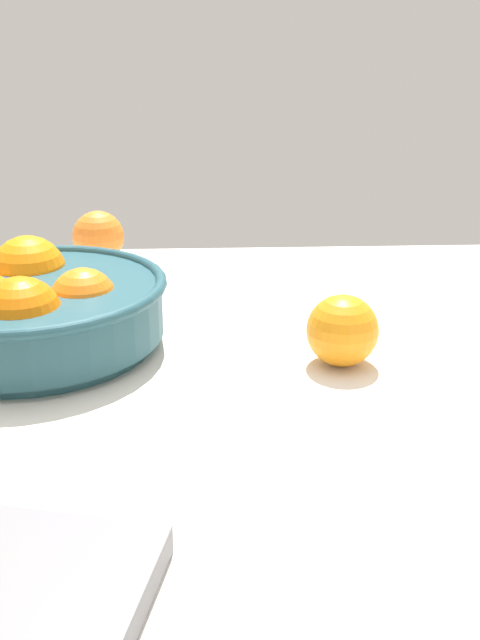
{
  "coord_description": "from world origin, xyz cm",
  "views": [
    {
      "loc": [
        -3.88,
        -67.05,
        31.31
      ],
      "look_at": [
        -0.74,
        1.86,
        4.23
      ],
      "focal_mm": 40.96,
      "sensor_mm": 36.0,
      "label": 1
    }
  ],
  "objects": [
    {
      "name": "ground_plane",
      "position": [
        0.0,
        0.0,
        -1.5
      ],
      "size": [
        119.75,
        87.28,
        3.0
      ],
      "primitive_type": "cube",
      "color": "silver"
    },
    {
      "name": "fruit_bowl",
      "position": [
        -22.5,
        6.23,
        4.38
      ],
      "size": [
        28.45,
        28.45,
        10.22
      ],
      "color": "#234C56",
      "rests_on": "ground_plane"
    },
    {
      "name": "loose_orange_3",
      "position": [
        9.46,
        -0.42,
        3.65
      ],
      "size": [
        7.3,
        7.3,
        7.3
      ],
      "primitive_type": "sphere",
      "color": "orange",
      "rests_on": "ground_plane"
    },
    {
      "name": "loose_orange_1",
      "position": [
        -19.86,
        37.39,
        3.74
      ],
      "size": [
        7.48,
        7.48,
        7.48
      ],
      "primitive_type": "sphere",
      "color": "orange",
      "rests_on": "ground_plane"
    }
  ]
}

